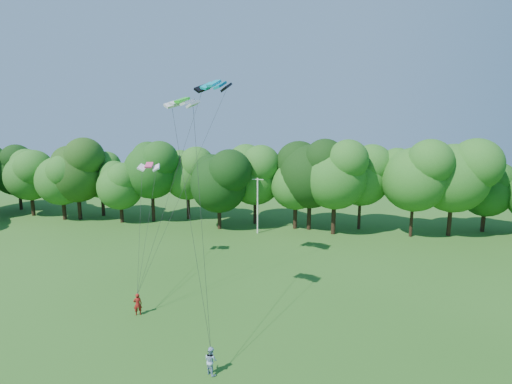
# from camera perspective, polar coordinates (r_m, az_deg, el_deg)

# --- Properties ---
(utility_pole) EXTENTS (1.45, 0.18, 7.22)m
(utility_pole) POSITION_cam_1_polar(r_m,az_deg,el_deg) (51.00, 0.23, -1.85)
(utility_pole) COLOR silver
(utility_pole) RESTS_ON ground
(kite_flyer_left) EXTENTS (0.75, 0.66, 1.72)m
(kite_flyer_left) POSITION_cam_1_polar(r_m,az_deg,el_deg) (32.50, -16.55, -15.11)
(kite_flyer_left) COLOR maroon
(kite_flyer_left) RESTS_ON ground
(kite_flyer_right) EXTENTS (1.04, 0.98, 1.69)m
(kite_flyer_right) POSITION_cam_1_polar(r_m,az_deg,el_deg) (25.26, -6.46, -22.79)
(kite_flyer_right) COLOR #96B3D0
(kite_flyer_right) RESTS_ON ground
(kite_teal) EXTENTS (3.43, 2.32, 0.69)m
(kite_teal) POSITION_cam_1_polar(r_m,az_deg,el_deg) (35.26, -6.03, 15.18)
(kite_teal) COLOR #0595AD
(kite_teal) RESTS_ON ground
(kite_green) EXTENTS (2.55, 1.86, 0.42)m
(kite_green) POSITION_cam_1_polar(r_m,az_deg,el_deg) (26.85, -10.51, 12.79)
(kite_green) COLOR #1EC91F
(kite_green) RESTS_ON ground
(kite_pink) EXTENTS (2.21, 1.39, 0.50)m
(kite_pink) POSITION_cam_1_polar(r_m,az_deg,el_deg) (39.85, -15.04, 3.74)
(kite_pink) COLOR #EF427B
(kite_pink) RESTS_ON ground
(tree_back_west) EXTENTS (8.91, 8.91, 12.97)m
(tree_back_west) POSITION_cam_1_polar(r_m,az_deg,el_deg) (62.99, -24.32, 3.61)
(tree_back_west) COLOR #362015
(tree_back_west) RESTS_ON ground
(tree_back_center) EXTENTS (9.19, 9.19, 13.37)m
(tree_back_center) POSITION_cam_1_polar(r_m,az_deg,el_deg) (52.42, 7.76, 3.50)
(tree_back_center) COLOR black
(tree_back_center) RESTS_ON ground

